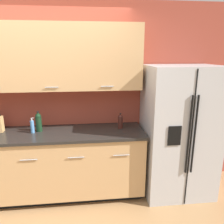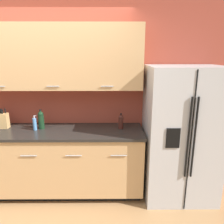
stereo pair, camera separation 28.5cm
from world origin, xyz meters
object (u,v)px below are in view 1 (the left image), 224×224
at_px(wine_bottle, 39,122).
at_px(soap_dispenser, 32,127).
at_px(refrigerator, 179,132).
at_px(oil_bottle, 120,121).

height_order(wine_bottle, soap_dispenser, wine_bottle).
relative_size(refrigerator, oil_bottle, 8.31).
height_order(wine_bottle, oil_bottle, wine_bottle).
relative_size(soap_dispenser, oil_bottle, 0.94).
distance_m(soap_dispenser, oil_bottle, 1.15).
bearing_deg(oil_bottle, soap_dispenser, -177.55).
distance_m(wine_bottle, oil_bottle, 1.08).
distance_m(refrigerator, soap_dispenser, 1.95).
distance_m(refrigerator, oil_bottle, 0.81).
relative_size(wine_bottle, oil_bottle, 1.26).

